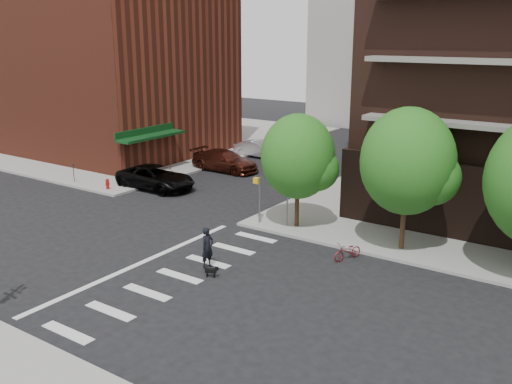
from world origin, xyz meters
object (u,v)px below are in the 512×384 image
Objects in this scene: parked_car_silver at (259,149)px; dog_walker at (207,248)px; fire_hydrant at (107,183)px; parked_car_maroon at (225,161)px; parked_car_black at (156,178)px; scooter at (348,251)px.

dog_walker is (11.62, -21.26, 0.24)m from parked_car_silver.
fire_hydrant is 9.70m from parked_car_maroon.
parked_car_black is 1.03× the size of parked_car_maroon.
scooter is (15.81, -11.05, -0.38)m from parked_car_maroon.
scooter is at bearing -135.20° from parked_car_silver.
parked_car_maroon is at bearing 40.01° from dog_walker.
parked_car_silver is (-0.69, 5.72, -0.08)m from parked_car_maroon.
parked_car_black is at bearing -179.75° from parked_car_silver.
fire_hydrant is 0.38× the size of dog_walker.
parked_car_maroon is at bearing 72.03° from fire_hydrant.
fire_hydrant is 3.26m from parked_car_black.
scooter is at bearing -104.39° from parked_car_black.
parked_car_silver is at bearing 155.29° from scooter.
scooter is at bearing -124.71° from parked_car_maroon.
dog_walker reaches higher than parked_car_silver.
parked_car_silver is 23.53m from scooter.
fire_hydrant is at bearing 171.50° from parked_car_silver.
parked_car_maroon is 1.26× the size of parked_car_silver.
fire_hydrant is 0.13× the size of parked_car_black.
scooter is 0.85× the size of dog_walker.
parked_car_silver is (0.00, 12.64, -0.08)m from parked_car_black.
parked_car_maroon is (0.69, 6.92, 0.01)m from parked_car_black.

